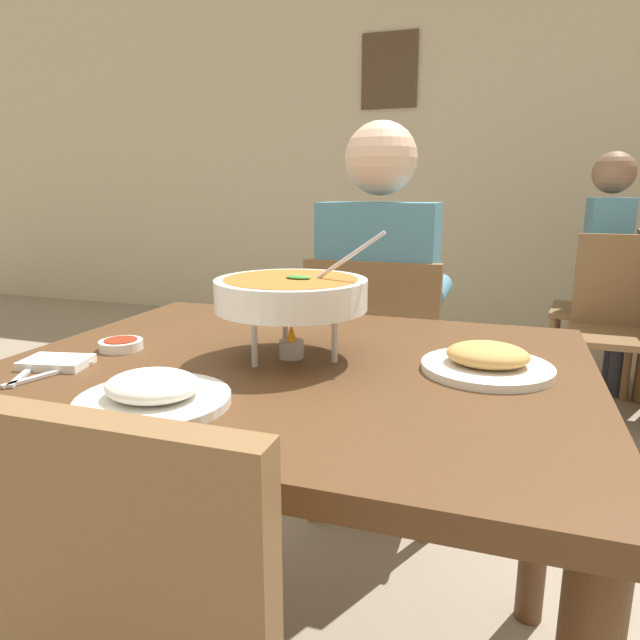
# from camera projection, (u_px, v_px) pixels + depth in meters

# --- Properties ---
(cafe_rear_partition) EXTENTS (10.00, 0.10, 3.00)m
(cafe_rear_partition) POSITION_uv_depth(u_px,v_px,m) (465.00, 139.00, 4.38)
(cafe_rear_partition) COLOR beige
(cafe_rear_partition) RESTS_ON ground_plane
(picture_frame_hung) EXTENTS (0.44, 0.03, 0.56)m
(picture_frame_hung) POSITION_uv_depth(u_px,v_px,m) (389.00, 71.00, 4.39)
(picture_frame_hung) COLOR #4C3823
(dining_table_main) EXTENTS (1.12, 0.91, 0.78)m
(dining_table_main) POSITION_uv_depth(u_px,v_px,m) (297.00, 418.00, 1.14)
(dining_table_main) COLOR #51331C
(dining_table_main) RESTS_ON ground_plane
(chair_diner_main) EXTENTS (0.44, 0.44, 0.90)m
(chair_diner_main) POSITION_uv_depth(u_px,v_px,m) (377.00, 375.00, 1.85)
(chair_diner_main) COLOR brown
(chair_diner_main) RESTS_ON ground_plane
(diner_main) EXTENTS (0.40, 0.45, 1.31)m
(diner_main) POSITION_uv_depth(u_px,v_px,m) (380.00, 304.00, 1.83)
(diner_main) COLOR #2D2D38
(diner_main) RESTS_ON ground_plane
(curry_bowl) EXTENTS (0.33, 0.30, 0.26)m
(curry_bowl) POSITION_uv_depth(u_px,v_px,m) (291.00, 295.00, 1.10)
(curry_bowl) COLOR silver
(curry_bowl) RESTS_ON dining_table_main
(rice_plate) EXTENTS (0.24, 0.24, 0.06)m
(rice_plate) POSITION_uv_depth(u_px,v_px,m) (153.00, 393.00, 0.87)
(rice_plate) COLOR white
(rice_plate) RESTS_ON dining_table_main
(appetizer_plate) EXTENTS (0.24, 0.24, 0.06)m
(appetizer_plate) POSITION_uv_depth(u_px,v_px,m) (487.00, 361.00, 1.04)
(appetizer_plate) COLOR white
(appetizer_plate) RESTS_ON dining_table_main
(sauce_dish) EXTENTS (0.09, 0.09, 0.02)m
(sauce_dish) POSITION_uv_depth(u_px,v_px,m) (121.00, 344.00, 1.19)
(sauce_dish) COLOR white
(sauce_dish) RESTS_ON dining_table_main
(napkin_folded) EXTENTS (0.13, 0.10, 0.02)m
(napkin_folded) POSITION_uv_depth(u_px,v_px,m) (57.00, 362.00, 1.07)
(napkin_folded) COLOR white
(napkin_folded) RESTS_ON dining_table_main
(fork_utensil) EXTENTS (0.09, 0.16, 0.01)m
(fork_utensil) POSITION_uv_depth(u_px,v_px,m) (28.00, 371.00, 1.03)
(fork_utensil) COLOR silver
(fork_utensil) RESTS_ON dining_table_main
(spoon_utensil) EXTENTS (0.06, 0.17, 0.01)m
(spoon_utensil) POSITION_uv_depth(u_px,v_px,m) (49.00, 374.00, 1.02)
(spoon_utensil) COLOR silver
(spoon_utensil) RESTS_ON dining_table_main
(chair_bg_middle) EXTENTS (0.49, 0.49, 0.90)m
(chair_bg_middle) POSITION_uv_depth(u_px,v_px,m) (613.00, 300.00, 3.13)
(chair_bg_middle) COLOR brown
(chair_bg_middle) RESTS_ON ground_plane
(chair_bg_corner) EXTENTS (0.45, 0.45, 0.90)m
(chair_bg_corner) POSITION_uv_depth(u_px,v_px,m) (620.00, 317.00, 2.71)
(chair_bg_corner) COLOR brown
(chair_bg_corner) RESTS_ON ground_plane
(patron_bg_middle) EXTENTS (0.45, 0.40, 1.31)m
(patron_bg_middle) POSITION_uv_depth(u_px,v_px,m) (612.00, 258.00, 3.07)
(patron_bg_middle) COLOR #2D2D38
(patron_bg_middle) RESTS_ON ground_plane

